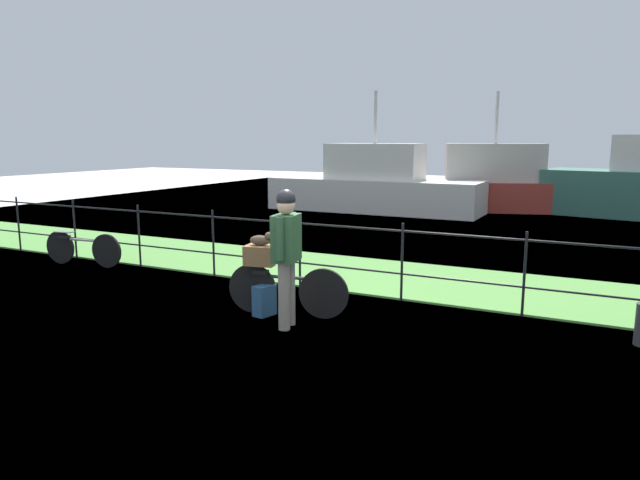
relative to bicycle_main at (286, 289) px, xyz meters
name	(u,v)px	position (x,y,z in m)	size (l,w,h in m)	color
ground_plane	(283,331)	(0.29, -0.57, -0.34)	(60.00, 60.00, 0.00)	beige
grass_strip	(378,276)	(0.29, 2.53, -0.33)	(27.00, 2.40, 0.03)	#569342
harbor_water	(475,221)	(0.29, 9.95, -0.34)	(30.00, 30.00, 0.00)	slate
iron_fence	(349,251)	(0.29, 1.33, 0.30)	(18.04, 0.04, 1.11)	black
bicycle_main	(286,289)	(0.00, 0.00, 0.00)	(1.60, 0.36, 0.65)	black
wooden_crate	(260,255)	(-0.34, -0.07, 0.43)	(0.38, 0.29, 0.26)	brown
terrier_dog	(262,239)	(-0.32, -0.06, 0.64)	(0.32, 0.19, 0.18)	#4C3D2D
cyclist_person	(286,246)	(0.25, -0.41, 0.66)	(0.33, 0.53, 1.68)	gray
backpack_on_paving	(264,300)	(-0.25, -0.14, -0.14)	(0.28, 0.18, 0.40)	#28517A
bicycle_parked	(82,248)	(-4.80, 0.92, -0.02)	(1.63, 0.28, 0.60)	black
moored_boat_near	(374,187)	(-3.06, 10.78, 0.43)	(6.71, 1.94, 3.72)	silver
moored_boat_far	(493,186)	(0.26, 12.67, 0.42)	(7.01, 3.54, 3.72)	#9E3328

